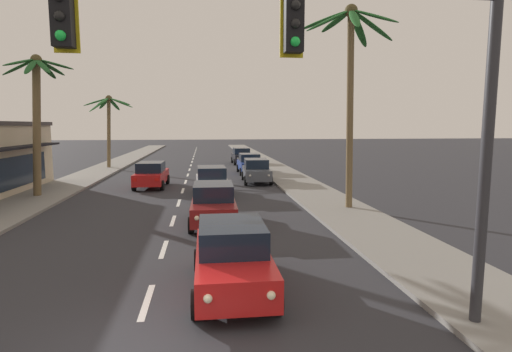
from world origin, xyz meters
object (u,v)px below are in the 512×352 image
object	(u,v)px
traffic_signal_mast	(299,63)
palm_right_second	(350,61)
sedan_parked_far_kerb	(241,156)
sedan_third_in_queue	(214,204)
palm_left_third	(109,113)
sedan_oncoming_far	(151,174)
palm_left_second	(37,101)
sedan_parked_nearest_kerb	(249,163)
sedan_lead_at_stop_bar	(232,256)
sedan_fifth_in_queue	(212,181)
sedan_parked_mid_kerb	(256,171)

from	to	relation	value
traffic_signal_mast	palm_right_second	distance (m)	12.71
sedan_parked_far_kerb	sedan_third_in_queue	bearing A→B (deg)	-97.70
sedan_third_in_queue	palm_left_third	distance (m)	25.16
traffic_signal_mast	sedan_oncoming_far	xyz separation A→B (m)	(-5.16, 20.05, -4.31)
traffic_signal_mast	sedan_parked_far_kerb	bearing A→B (deg)	86.45
sedan_oncoming_far	palm_left_second	bearing A→B (deg)	-150.66
sedan_parked_nearest_kerb	palm_left_second	world-z (taller)	palm_left_second
sedan_lead_at_stop_bar	sedan_oncoming_far	xyz separation A→B (m)	(-4.13, 17.51, 0.00)
sedan_fifth_in_queue	palm_left_third	bearing A→B (deg)	119.54
traffic_signal_mast	palm_left_second	distance (m)	20.04
sedan_oncoming_far	sedan_parked_far_kerb	distance (m)	17.34
sedan_third_in_queue	sedan_fifth_in_queue	xyz separation A→B (m)	(0.05, 6.93, 0.00)
sedan_parked_mid_kerb	palm_left_third	distance (m)	17.18
sedan_parked_nearest_kerb	sedan_parked_far_kerb	world-z (taller)	same
palm_left_second	sedan_parked_nearest_kerb	bearing A→B (deg)	38.03
sedan_parked_nearest_kerb	palm_left_second	xyz separation A→B (m)	(-12.90, -10.09, 4.54)
sedan_fifth_in_queue	palm_right_second	size ratio (longest dim) A/B	0.47
palm_left_third	sedan_third_in_queue	bearing A→B (deg)	-68.50
traffic_signal_mast	palm_left_second	bearing A→B (deg)	122.59
sedan_parked_far_kerb	palm_left_second	bearing A→B (deg)	-124.62
sedan_parked_mid_kerb	palm_right_second	bearing A→B (deg)	-72.72
sedan_lead_at_stop_bar	sedan_parked_far_kerb	distance (m)	33.36
palm_left_third	palm_left_second	bearing A→B (deg)	-91.38
sedan_parked_nearest_kerb	sedan_parked_mid_kerb	world-z (taller)	same
traffic_signal_mast	sedan_parked_mid_kerb	distance (m)	22.00
palm_right_second	traffic_signal_mast	bearing A→B (deg)	-113.96
sedan_third_in_queue	sedan_oncoming_far	distance (m)	11.25
traffic_signal_mast	sedan_oncoming_far	size ratio (longest dim) A/B	2.58
sedan_parked_nearest_kerb	palm_left_third	world-z (taller)	palm_left_third
sedan_fifth_in_queue	sedan_oncoming_far	world-z (taller)	same
sedan_parked_nearest_kerb	palm_right_second	size ratio (longest dim) A/B	0.47
sedan_oncoming_far	sedan_parked_mid_kerb	size ratio (longest dim) A/B	1.00
traffic_signal_mast	sedan_fifth_in_queue	world-z (taller)	traffic_signal_mast
sedan_third_in_queue	sedan_parked_nearest_kerb	size ratio (longest dim) A/B	1.00
sedan_lead_at_stop_bar	palm_left_second	bearing A→B (deg)	124.23
palm_right_second	sedan_third_in_queue	bearing A→B (deg)	-162.61
sedan_fifth_in_queue	sedan_oncoming_far	distance (m)	5.33
sedan_fifth_in_queue	palm_left_second	world-z (taller)	palm_left_second
sedan_parked_nearest_kerb	sedan_fifth_in_queue	bearing A→B (deg)	-107.77
sedan_third_in_queue	sedan_parked_mid_kerb	world-z (taller)	same
sedan_parked_nearest_kerb	palm_left_third	bearing A→B (deg)	156.09
sedan_third_in_queue	sedan_lead_at_stop_bar	bearing A→B (deg)	-87.52
sedan_parked_nearest_kerb	palm_left_third	distance (m)	14.38
sedan_parked_far_kerb	palm_right_second	distance (m)	25.19
sedan_fifth_in_queue	sedan_oncoming_far	bearing A→B (deg)	136.86
palm_left_second	palm_left_third	xyz separation A→B (m)	(0.38, 15.65, -0.19)
sedan_lead_at_stop_bar	sedan_parked_mid_kerb	distance (m)	19.18
palm_right_second	palm_left_third	bearing A→B (deg)	126.41
sedan_parked_mid_kerb	palm_left_second	bearing A→B (deg)	-160.23
sedan_parked_far_kerb	palm_left_third	xyz separation A→B (m)	(-12.64, -3.20, 4.35)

